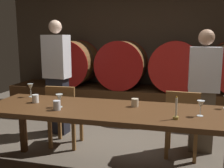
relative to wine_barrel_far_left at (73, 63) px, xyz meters
The scene contains 17 objects.
back_wall 1.70m from the wine_barrel_far_left, 19.07° to the left, with size 6.36×0.24×2.49m, color #473A2D.
barrel_shelf 1.75m from the wine_barrel_far_left, ahead, with size 5.72×0.90×0.51m, color #4C2D16.
wine_barrel_far_left is the anchor object (origin of this frame).
wine_barrel_center_left 1.07m from the wine_barrel_far_left, ahead, with size 0.95×0.84×0.95m.
wine_barrel_center_right 2.10m from the wine_barrel_far_left, ahead, with size 0.95×0.84×0.95m.
dining_table 2.94m from the wine_barrel_far_left, 60.25° to the right, with size 2.70×0.81×0.78m.
chair_left 2.08m from the wine_barrel_far_left, 71.34° to the right, with size 0.42×0.42×0.88m.
chair_right 2.95m from the wine_barrel_far_left, 39.99° to the right, with size 0.42×0.42×0.88m.
guest_left 1.47m from the wine_barrel_far_left, 77.08° to the right, with size 0.40×0.28×1.77m.
guest_right 2.94m from the wine_barrel_far_left, 32.35° to the right, with size 0.38×0.24×1.62m.
candle_center 3.47m from the wine_barrel_far_left, 51.95° to the right, with size 0.05×0.05×0.22m.
wine_glass_far_left 2.28m from the wine_barrel_far_left, 80.76° to the right, with size 0.07×0.07×0.17m.
wine_glass_center_left 2.77m from the wine_barrel_far_left, 70.40° to the right, with size 0.08×0.08×0.14m.
wine_glass_center_right 3.50m from the wine_barrel_far_left, 47.48° to the right, with size 0.07×0.07×0.15m.
cup_left 2.57m from the wine_barrel_far_left, 77.05° to the right, with size 0.07×0.07×0.09m, color white.
cup_center 2.88m from the wine_barrel_far_left, 70.71° to the right, with size 0.08×0.08×0.10m, color silver.
cup_right 2.94m from the wine_barrel_far_left, 54.46° to the right, with size 0.08×0.08×0.09m, color beige.
Camera 1 is at (0.53, -2.62, 1.51)m, focal length 40.93 mm.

